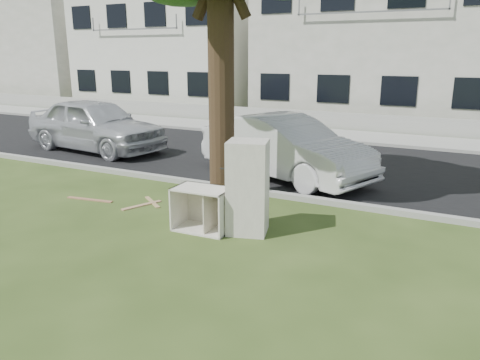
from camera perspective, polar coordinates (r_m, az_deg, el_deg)
The scene contains 16 objects.
ground at distance 8.64m, azimuth -5.68°, elevation -5.82°, with size 120.00×120.00×0.00m, color #2E4117.
road at distance 13.85m, azimuth 7.79°, elevation 2.18°, with size 120.00×7.00×0.01m, color black.
kerb_near at distance 10.67m, azimuth 1.41°, elevation -1.64°, with size 120.00×0.18×0.12m, color gray.
kerb_far at distance 17.18m, azimuth 11.76°, elevation 4.50°, with size 120.00×0.18×0.12m, color gray.
sidewalk at distance 18.56m, azimuth 12.97°, elevation 5.23°, with size 120.00×2.80×0.01m, color gray.
low_wall at distance 20.05m, azimuth 14.18°, elevation 6.87°, with size 120.00×0.15×0.70m, color gray.
townhouse_left at distance 29.29m, azimuth -7.31°, elevation 15.91°, with size 10.20×8.16×7.04m.
townhouse_center at distance 24.67m, azimuth 17.43°, elevation 15.99°, with size 11.22×8.16×7.44m.
filler_left at distance 39.22m, azimuth -24.59°, elevation 14.01°, with size 16.00×9.00×6.40m, color beige.
fridge at distance 8.15m, azimuth 0.95°, elevation -0.92°, with size 0.68×0.63×1.65m, color silver.
cabinet at distance 8.41m, azimuth -4.59°, elevation -3.55°, with size 1.01×0.62×0.78m, color silver.
plank_a at distance 10.70m, azimuth -17.84°, elevation -2.28°, with size 1.12×0.09×0.02m, color #9B684B.
plank_b at distance 10.19m, azimuth -10.64°, elevation -2.66°, with size 0.85×0.08×0.02m, color tan.
plank_c at distance 10.01m, azimuth -11.89°, elevation -3.04°, with size 0.91×0.10×0.02m, color tan.
car_center at distance 11.93m, azimuth 5.43°, elevation 4.01°, with size 1.67×4.80×1.58m, color silver.
car_left at distance 15.98m, azimuth -17.22°, elevation 6.47°, with size 2.02×5.02×1.71m, color #B1B3B9.
Camera 1 is at (4.41, -6.77, 3.08)m, focal length 35.00 mm.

